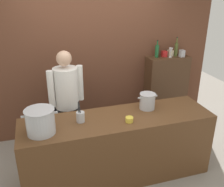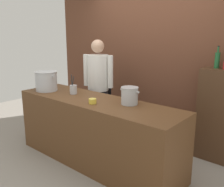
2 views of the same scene
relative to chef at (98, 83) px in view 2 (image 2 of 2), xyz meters
The scene contains 9 objects.
ground_plane 1.29m from the chef, 49.14° to the right, with size 8.00×8.00×0.00m, color gray.
brick_back_panel 1.08m from the chef, 53.58° to the left, with size 4.40×0.10×3.00m, color brown.
prep_counter 1.00m from the chef, 49.14° to the right, with size 2.48×0.70×0.90m, color brown.
chef is the anchor object (origin of this frame).
stockpot_large 0.84m from the chef, 118.06° to the right, with size 0.40×0.34×0.30m.
stockpot_small 1.14m from the chef, 26.55° to the right, with size 0.28×0.22×0.22m.
utensil_crock 0.62m from the chef, 82.27° to the right, with size 0.10×0.10×0.29m.
butter_jar 1.03m from the chef, 50.34° to the right, with size 0.10×0.10×0.06m, color yellow.
wine_bottle_green 1.83m from the chef, 19.03° to the left, with size 0.07×0.07×0.30m.
Camera 2 is at (2.26, -2.29, 1.77)m, focal length 40.26 mm.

